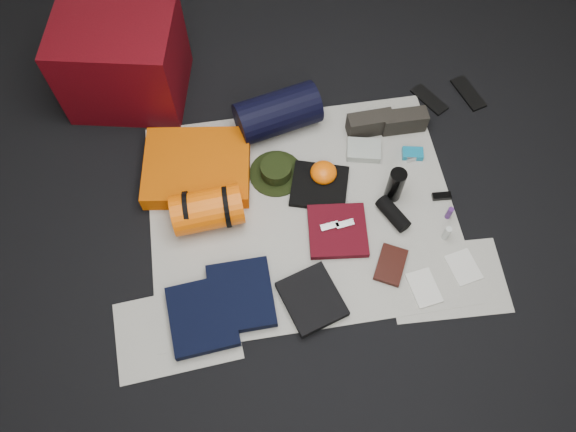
{
  "coord_description": "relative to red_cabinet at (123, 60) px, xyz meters",
  "views": [
    {
      "loc": [
        -0.29,
        -1.35,
        2.64
      ],
      "look_at": [
        -0.09,
        -0.07,
        0.1
      ],
      "focal_mm": 35.0,
      "sensor_mm": 36.0,
      "label": 1
    }
  ],
  "objects": [
    {
      "name": "energy_bar_a",
      "position": [
        0.97,
        -1.09,
        -0.21
      ],
      "size": [
        0.1,
        0.05,
        0.01
      ],
      "primitive_type": "cube",
      "rotation": [
        0.0,
        0.0,
        0.14
      ],
      "color": "silver",
      "rests_on": "red_shirt"
    },
    {
      "name": "newspaper_sheet_front_left",
      "position": [
        0.15,
        -1.5,
        -0.26
      ],
      "size": [
        0.61,
        0.44,
        0.0
      ],
      "primitive_type": "cube",
      "rotation": [
        0.0,
        0.0,
        0.07
      ],
      "color": "beige",
      "rests_on": "floor"
    },
    {
      "name": "map_booklet",
      "position": [
        1.38,
        -1.48,
        -0.25
      ],
      "size": [
        0.15,
        0.2,
        0.01
      ],
      "primitive_type": "cube",
      "rotation": [
        0.0,
        0.0,
        0.14
      ],
      "color": "silver",
      "rests_on": "newspaper_mat"
    },
    {
      "name": "toiletry_clear",
      "position": [
        1.56,
        -1.22,
        -0.21
      ],
      "size": [
        0.04,
        0.04,
        0.1
      ],
      "primitive_type": "cylinder",
      "rotation": [
        0.0,
        0.0,
        -0.18
      ],
      "color": "silver",
      "rests_on": "newspaper_mat"
    },
    {
      "name": "trousers_charcoal",
      "position": [
        0.82,
        -1.45,
        -0.24
      ],
      "size": [
        0.34,
        0.36,
        0.05
      ],
      "primitive_type": "cube",
      "rotation": [
        0.0,
        0.0,
        0.3
      ],
      "color": "black",
      "rests_on": "newspaper_mat"
    },
    {
      "name": "sack_strap_left",
      "position": [
        0.27,
        -0.93,
        -0.15
      ],
      "size": [
        0.02,
        0.22,
        0.22
      ],
      "primitive_type": "cylinder",
      "rotation": [
        0.0,
        1.57,
        0.0
      ],
      "color": "black",
      "rests_on": "newspaper_mat"
    },
    {
      "name": "black_tshirt",
      "position": [
        0.97,
        -0.83,
        -0.24
      ],
      "size": [
        0.37,
        0.35,
        0.03
      ],
      "primitive_type": "cube",
      "rotation": [
        0.0,
        0.0,
        -0.3
      ],
      "color": "black",
      "rests_on": "newspaper_mat"
    },
    {
      "name": "navy_duffel",
      "position": [
        0.81,
        -0.39,
        -0.14
      ],
      "size": [
        0.5,
        0.34,
        0.24
      ],
      "primitive_type": "cylinder",
      "rotation": [
        0.0,
        1.57,
        0.23
      ],
      "color": "black",
      "rests_on": "newspaper_mat"
    },
    {
      "name": "compact_camera",
      "position": [
        1.52,
        -0.72,
        -0.24
      ],
      "size": [
        0.1,
        0.07,
        0.04
      ],
      "primitive_type": "cube",
      "rotation": [
        0.0,
        0.0,
        0.14
      ],
      "color": "silver",
      "rests_on": "newspaper_mat"
    },
    {
      "name": "floor",
      "position": [
        0.85,
        -0.95,
        -0.27
      ],
      "size": [
        4.5,
        4.5,
        0.02
      ],
      "primitive_type": "cube",
      "color": "black",
      "rests_on": "ground"
    },
    {
      "name": "orange_stuff_sack",
      "position": [
        1.0,
        -0.77,
        -0.21
      ],
      "size": [
        0.19,
        0.19,
        0.09
      ],
      "primitive_type": "ellipsoid",
      "rotation": [
        0.0,
        0.0,
        0.37
      ],
      "color": "#F85D04",
      "rests_on": "newspaper_mat"
    },
    {
      "name": "red_cabinet",
      "position": [
        0.0,
        0.0,
        0.0
      ],
      "size": [
        0.73,
        0.65,
        0.53
      ],
      "primitive_type": "cube",
      "rotation": [
        0.0,
        0.0,
        -0.21
      ],
      "color": "#4F050C",
      "rests_on": "floor"
    },
    {
      "name": "paperback_book",
      "position": [
        1.24,
        -1.34,
        -0.24
      ],
      "size": [
        0.21,
        0.24,
        0.03
      ],
      "primitive_type": "cube",
      "rotation": [
        0.0,
        0.0,
        -0.49
      ],
      "color": "black",
      "rests_on": "newspaper_mat"
    },
    {
      "name": "water_bottle",
      "position": [
        1.35,
        -0.94,
        -0.15
      ],
      "size": [
        0.12,
        0.12,
        0.22
      ],
      "primitive_type": "cylinder",
      "rotation": [
        0.0,
        0.0,
        0.43
      ],
      "color": "black",
      "rests_on": "newspaper_mat"
    },
    {
      "name": "speaker",
      "position": [
        1.32,
        -1.07,
        -0.22
      ],
      "size": [
        0.16,
        0.22,
        0.08
      ],
      "primitive_type": "cylinder",
      "rotation": [
        1.57,
        0.0,
        0.45
      ],
      "color": "black",
      "rests_on": "newspaper_mat"
    },
    {
      "name": "sack_strap_right",
      "position": [
        0.47,
        -0.93,
        -0.15
      ],
      "size": [
        0.03,
        0.22,
        0.22
      ],
      "primitive_type": "cylinder",
      "rotation": [
        0.0,
        1.57,
        0.0
      ],
      "color": "black",
      "rests_on": "newspaper_mat"
    },
    {
      "name": "hiking_boot_left",
      "position": [
        1.32,
        -0.5,
        -0.2
      ],
      "size": [
        0.26,
        0.1,
        0.13
      ],
      "primitive_type": "cube",
      "rotation": [
        0.0,
        0.0,
        0.04
      ],
      "color": "black",
      "rests_on": "newspaper_mat"
    },
    {
      "name": "boonie_crown",
      "position": [
        0.75,
        -0.71,
        -0.21
      ],
      "size": [
        0.17,
        0.17,
        0.08
      ],
      "primitive_type": "cylinder",
      "color": "black",
      "rests_on": "boonie_brim"
    },
    {
      "name": "newspaper_sheet_front_right",
      "position": [
        1.5,
        -1.45,
        -0.26
      ],
      "size": [
        0.6,
        0.43,
        0.0
      ],
      "primitive_type": "cube",
      "rotation": [
        0.0,
        0.0,
        -0.05
      ],
      "color": "beige",
      "rests_on": "floor"
    },
    {
      "name": "toiletry_purple",
      "position": [
        1.6,
        -1.11,
        -0.22
      ],
      "size": [
        0.03,
        0.03,
        0.09
      ],
      "primitive_type": "cylinder",
      "rotation": [
        0.0,
        0.0,
        -0.15
      ],
      "color": "#49216A",
      "rests_on": "newspaper_mat"
    },
    {
      "name": "boonie_brim",
      "position": [
        0.75,
        -0.71,
        -0.25
      ],
      "size": [
        0.37,
        0.37,
        0.01
      ],
      "primitive_type": "cylinder",
      "rotation": [
        0.0,
        0.0,
        -0.28
      ],
      "color": "black",
      "rests_on": "newspaper_mat"
    },
    {
      "name": "hiking_boot_right",
      "position": [
        1.51,
        -0.52,
        -0.2
      ],
      "size": [
        0.25,
        0.1,
        0.13
      ],
      "primitive_type": "cube",
      "rotation": [
        0.0,
        0.0,
        -0.01
      ],
      "color": "black",
      "rests_on": "newspaper_mat"
    },
    {
      "name": "key_cluster",
      "position": [
        0.27,
        -1.48,
        -0.25
      ],
      "size": [
        0.09,
        0.09,
        0.01
      ],
      "primitive_type": "cube",
      "rotation": [
        0.0,
        0.0,
        0.23
      ],
      "color": "silver",
      "rests_on": "newspaper_mat"
    },
    {
      "name": "flip_flop_right",
      "position": [
        1.96,
        -0.34,
        -0.26
      ],
      "size": [
        0.16,
        0.27,
        0.01
      ],
      "primitive_type": "cube",
      "rotation": [
        0.0,
        0.0,
        0.28
      ],
      "color": "black",
      "rests_on": "floor"
    },
    {
      "name": "first_aid_pouch",
      "position": [
        1.26,
        -0.65,
        -0.24
      ],
      "size": [
        0.21,
        0.18,
        0.05
      ],
      "primitive_type": "cube",
      "rotation": [
        0.0,
        0.0,
        -0.23
      ],
      "color": "#9CA59C",
      "rests_on": "newspaper_mat"
    },
    {
      "name": "red_shirt",
      "position": [
        1.01,
        -1.11,
        -0.24
      ],
      "size": [
        0.33,
        0.33,
        0.04
      ],
      "primitive_type": "cube",
      "rotation": [
        0.0,
        0.0,
        -0.11
      ],
      "color": "#490811",
      "rests_on": "newspaper_mat"
    },
    {
      "name": "energy_bar_b",
      "position": [
        1.05,
        -1.09,
        -0.21
      ],
      "size": [
        0.1,
        0.05,
        0.01
      ],
      "primitive_type": "cube",
      "rotation": [
        0.0,
        0.0,
        0.14
      ],
      "color": "silver",
      "rests_on": "red_shirt"
    },
    {
      "name": "flip_flop_left",
      "position": [
        1.72,
        -0.34,
        -0.26
      ],
      "size": [
        0.19,
        0.25,
        0.01
      ],
      "primitive_type": "cube",
      "rotation": [
        0.0,
        0.0,
        0.51
      ],
      "color": "black",
      "rests_on": "floor"
    },
    {
      "name": "sleeping_pad",
      "position": [
        0.33,
        -0.63,
        -0.21
      ],
      "size": [
        0.62,
        0.54,
        0.1
      ],
      "primitive_type": "cube",
      "rotation": [
        0.0,
        0.0,
        -0.14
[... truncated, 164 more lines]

